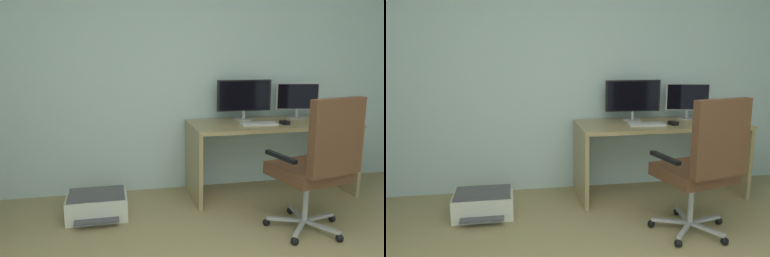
# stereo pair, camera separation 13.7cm
# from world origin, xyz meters

# --- Properties ---
(wall_back) EXTENTS (5.27, 0.10, 2.51)m
(wall_back) POSITION_xyz_m (0.00, 2.80, 1.26)
(wall_back) COLOR silver
(wall_back) RESTS_ON ground
(desk) EXTENTS (1.61, 0.66, 0.72)m
(desk) POSITION_xyz_m (0.91, 2.41, 0.54)
(desk) COLOR tan
(desk) RESTS_ON ground
(monitor_main) EXTENTS (0.55, 0.18, 0.40)m
(monitor_main) POSITION_xyz_m (0.67, 2.58, 0.96)
(monitor_main) COLOR #B2B5B7
(monitor_main) RESTS_ON desk
(monitor_secondary) EXTENTS (0.44, 0.18, 0.36)m
(monitor_secondary) POSITION_xyz_m (1.25, 2.58, 0.93)
(monitor_secondary) COLOR #B2B5B7
(monitor_secondary) RESTS_ON desk
(keyboard) EXTENTS (0.35, 0.15, 0.02)m
(keyboard) POSITION_xyz_m (0.73, 2.30, 0.73)
(keyboard) COLOR silver
(keyboard) RESTS_ON desk
(computer_mouse) EXTENTS (0.07, 0.11, 0.03)m
(computer_mouse) POSITION_xyz_m (0.98, 2.28, 0.74)
(computer_mouse) COLOR black
(computer_mouse) RESTS_ON desk
(office_chair) EXTENTS (0.64, 0.68, 1.09)m
(office_chair) POSITION_xyz_m (0.88, 1.47, 0.59)
(office_chair) COLOR #B7BABC
(office_chair) RESTS_ON ground
(printer) EXTENTS (0.51, 0.43, 0.22)m
(printer) POSITION_xyz_m (-0.78, 2.16, 0.11)
(printer) COLOR silver
(printer) RESTS_ON ground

